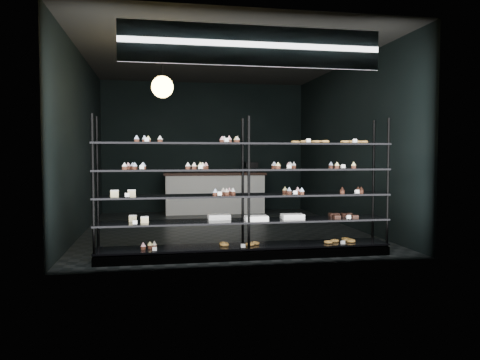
{
  "coord_description": "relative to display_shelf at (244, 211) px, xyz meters",
  "views": [
    {
      "loc": [
        -1.21,
        -8.68,
        1.39
      ],
      "look_at": [
        0.01,
        -1.9,
        1.03
      ],
      "focal_mm": 35.0,
      "sensor_mm": 36.0,
      "label": 1
    }
  ],
  "objects": [
    {
      "name": "room",
      "position": [
        0.03,
        2.45,
        0.97
      ],
      "size": [
        5.01,
        6.01,
        3.2
      ],
      "color": "black",
      "rests_on": "ground"
    },
    {
      "name": "display_shelf",
      "position": [
        0.0,
        0.0,
        0.0
      ],
      "size": [
        4.0,
        0.5,
        1.91
      ],
      "color": "black",
      "rests_on": "room"
    },
    {
      "name": "signage",
      "position": [
        0.03,
        -0.48,
        2.12
      ],
      "size": [
        3.3,
        0.05,
        0.5
      ],
      "color": "#0C0B39",
      "rests_on": "room"
    },
    {
      "name": "pendant_lamp",
      "position": [
        -1.07,
        1.15,
        1.82
      ],
      "size": [
        0.33,
        0.33,
        0.9
      ],
      "color": "black",
      "rests_on": "room"
    },
    {
      "name": "service_counter",
      "position": [
        0.23,
        4.95,
        -0.13
      ],
      "size": [
        2.44,
        0.65,
        1.23
      ],
      "color": "beige",
      "rests_on": "room"
    }
  ]
}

